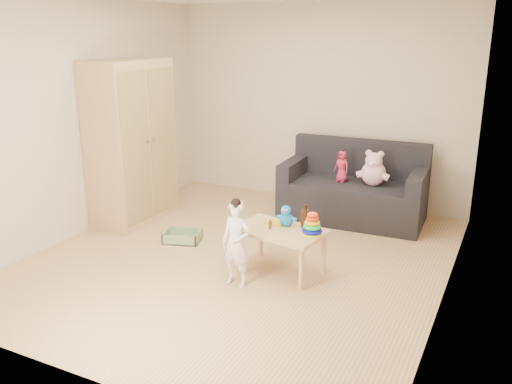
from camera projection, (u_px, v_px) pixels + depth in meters
The scene contains 13 objects.
room at pixel (240, 134), 5.23m from camera, with size 4.50×4.50×4.50m.
wardrobe at pixel (131, 143), 6.46m from camera, with size 0.54×1.08×1.94m, color tan.
sofa at pixel (352, 201), 6.66m from camera, with size 1.70×0.85×0.48m, color black.
play_table at pixel (280, 250), 5.23m from camera, with size 0.84×0.53×0.44m, color tan.
storage_bin at pixel (182, 236), 6.02m from camera, with size 0.39×0.29×0.12m, color gray, non-canonical shape.
toddler at pixel (236, 245), 4.92m from camera, with size 0.29×0.19×0.79m, color silver.
pink_bear at pixel (374, 171), 6.42m from camera, with size 0.31×0.27×0.36m, color #EFB0C3, non-canonical shape.
doll at pixel (342, 167), 6.57m from camera, with size 0.19×0.13×0.38m, color #BC2347.
ring_stacker at pixel (312, 226), 5.00m from camera, with size 0.19×0.19×0.22m.
brown_bottle at pixel (305, 218), 5.18m from camera, with size 0.08×0.08×0.23m.
blue_plush at pixel (286, 215), 5.23m from camera, with size 0.18×0.14×0.21m, color #197BE6, non-canonical shape.
wooden_figure at pixel (270, 224), 5.16m from camera, with size 0.04×0.03×0.10m, color brown, non-canonical shape.
yellow_book at pixel (275, 222), 5.33m from camera, with size 0.18×0.18×0.01m, color yellow.
Camera 1 is at (2.44, -4.56, 2.28)m, focal length 38.00 mm.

